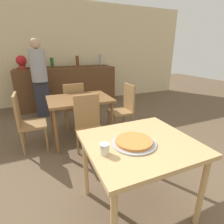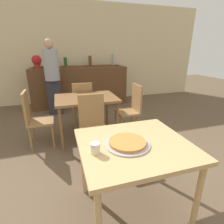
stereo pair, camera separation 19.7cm
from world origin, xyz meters
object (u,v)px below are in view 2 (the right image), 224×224
(cheese_shaker, at_px, (95,148))
(potted_plant, at_px, (37,61))
(pizza_tray, at_px, (127,143))
(chair_far_side_front, at_px, (93,123))
(chair_far_side_left, at_px, (34,116))
(person_standing, at_px, (52,75))
(chair_far_side_right, at_px, (132,107))
(chair_far_side_back, at_px, (82,102))

(cheese_shaker, xyz_separation_m, potted_plant, (-0.69, 3.74, 0.44))
(pizza_tray, distance_m, cheese_shaker, 0.29)
(chair_far_side_front, relative_size, chair_far_side_left, 1.00)
(chair_far_side_front, height_order, chair_far_side_left, same)
(person_standing, bearing_deg, potted_plant, 123.37)
(chair_far_side_right, distance_m, potted_plant, 2.78)
(cheese_shaker, distance_m, potted_plant, 3.83)
(chair_far_side_back, xyz_separation_m, potted_plant, (-0.89, 1.49, 0.73))
(pizza_tray, bearing_deg, chair_far_side_left, 119.41)
(pizza_tray, height_order, person_standing, person_standing)
(chair_far_side_right, height_order, person_standing, person_standing)
(pizza_tray, relative_size, person_standing, 0.22)
(chair_far_side_front, xyz_separation_m, cheese_shaker, (-0.20, -1.16, 0.29))
(chair_far_side_right, bearing_deg, chair_far_side_left, -90.00)
(chair_far_side_front, height_order, cheese_shaker, chair_far_side_front)
(pizza_tray, bearing_deg, person_standing, 101.25)
(cheese_shaker, height_order, potted_plant, potted_plant)
(chair_far_side_back, xyz_separation_m, chair_far_side_left, (-0.85, -0.55, 0.00))
(chair_far_side_front, distance_m, chair_far_side_right, 1.01)
(person_standing, bearing_deg, pizza_tray, -78.75)
(chair_far_side_left, bearing_deg, chair_far_side_back, -57.22)
(chair_far_side_front, height_order, chair_far_side_back, same)
(chair_far_side_left, height_order, chair_far_side_right, same)
(cheese_shaker, bearing_deg, chair_far_side_right, 58.37)
(chair_far_side_back, xyz_separation_m, pizza_tray, (0.09, -2.21, 0.26))
(person_standing, bearing_deg, chair_far_side_back, -60.39)
(chair_far_side_front, bearing_deg, pizza_tray, -85.59)
(chair_far_side_back, distance_m, person_standing, 1.18)
(chair_far_side_right, relative_size, cheese_shaker, 10.45)
(chair_far_side_left, xyz_separation_m, potted_plant, (-0.04, 2.03, 0.73))
(potted_plant, bearing_deg, chair_far_side_right, -49.41)
(potted_plant, bearing_deg, chair_far_side_back, -59.02)
(chair_far_side_back, relative_size, chair_far_side_left, 1.00)
(chair_far_side_back, bearing_deg, potted_plant, -59.02)
(chair_far_side_left, height_order, person_standing, person_standing)
(chair_far_side_left, xyz_separation_m, chair_far_side_right, (1.70, 0.00, 0.00))
(person_standing, distance_m, potted_plant, 0.70)
(chair_far_side_front, xyz_separation_m, person_standing, (-0.54, 2.05, 0.44))
(chair_far_side_back, bearing_deg, pizza_tray, 92.22)
(chair_far_side_front, distance_m, pizza_tray, 1.15)
(chair_far_side_back, bearing_deg, chair_far_side_right, 147.22)
(chair_far_side_back, bearing_deg, chair_far_side_front, 90.00)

